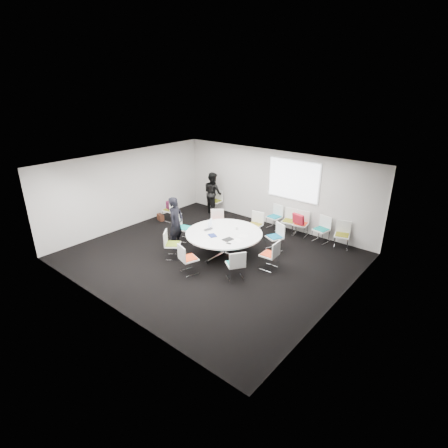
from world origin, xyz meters
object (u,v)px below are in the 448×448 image
Objects in this scene: conference_table at (224,238)px; chair_back_b at (289,226)px; chair_ring_f at (173,250)px; person_main at (176,223)px; cup at (237,228)px; person_back at (213,193)px; chair_person_back at (216,205)px; chair_ring_b at (275,242)px; chair_ring_a at (269,260)px; chair_ring_e at (184,233)px; chair_back_e at (341,240)px; laptop at (209,230)px; chair_ring_g at (188,264)px; chair_ring_h at (235,270)px; chair_back_a at (274,221)px; brown_bag at (160,217)px; chair_back_d at (321,234)px; chair_ring_c at (255,230)px; chair_spare_left at (170,214)px; chair_back_c at (300,228)px; maroon_bag at (170,206)px; chair_ring_d at (218,227)px.

conference_table is 2.86m from chair_back_b.
person_main reaches higher than chair_ring_f.
cup is at bearing 69.58° from conference_table.
chair_person_back is at bearing -73.09° from person_back.
chair_ring_b reaches higher than cup.
chair_ring_f is at bearing 73.04° from chair_ring_b.
chair_ring_a reaches higher than cup.
chair_ring_e reaches higher than conference_table.
chair_back_e reaches higher than laptop.
chair_person_back is at bearing 54.80° from chair_ring_a.
chair_ring_f is 1.09m from chair_ring_g.
conference_table is at bearing 85.96° from chair_ring_h.
chair_back_a is 1.00× the size of chair_back_b.
chair_ring_h is 3.89m from chair_back_a.
chair_ring_b is 2.83× the size of laptop.
chair_back_d is at bearing 20.43° from brown_bag.
chair_ring_g is 2.05m from cup.
chair_ring_c is 0.52× the size of person_back.
chair_ring_a is at bearing 130.45° from chair_ring_c.
chair_spare_left is 9.78× the size of cup.
laptop is 0.87m from cup.
chair_ring_g is at bearing -152.79° from laptop.
chair_ring_b and chair_spare_left have the same top height.
chair_ring_h reaches higher than cup.
chair_back_c and chair_person_back have the same top height.
chair_back_e is (3.69, 3.96, 0.00)m from chair_ring_f.
chair_ring_e is 1.30m from chair_ring_f.
chair_spare_left reaches higher than cup.
chair_ring_h and chair_person_back have the same top height.
chair_ring_f is 3.16m from maroon_bag.
conference_table is 1.56m from chair_ring_h.
chair_ring_c is 2.44× the size of brown_bag.
person_main is at bearing 128.19° from person_back.
chair_back_b is at bearing 76.68° from cup.
chair_ring_b and chair_back_b have the same top height.
chair_ring_b is 3.08m from chair_ring_e.
chair_ring_d reaches higher than conference_table.
conference_table is 1.39× the size of person_back.
person_main reaches higher than chair_back_e.
chair_ring_a is at bearing -103.91° from chair_spare_left.
chair_ring_g is 2.83× the size of laptop.
chair_back_d is 2.20× the size of maroon_bag.
chair_ring_a and chair_ring_g have the same top height.
chair_ring_e is 1.00× the size of chair_ring_h.
person_main is at bearing 46.96° from chair_back_b.
chair_ring_c is at bearing 93.05° from chair_back_a.
chair_ring_g is 1.00× the size of chair_back_d.
chair_back_e is at bearing 99.18° from chair_ring_f.
person_back reaches higher than chair_back_e.
chair_ring_e is at bearing 21.49° from chair_ring_d.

